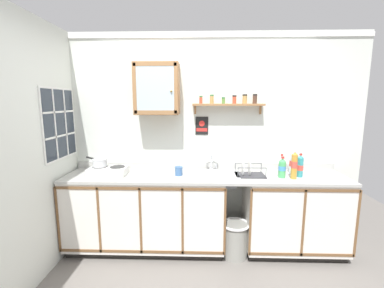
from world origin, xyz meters
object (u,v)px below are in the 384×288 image
(bottle_juice_amber_4, at_px, (294,165))
(bottle_detergent_teal_2, at_px, (300,166))
(hot_plate_stove, at_px, (108,171))
(bottle_opaque_white_3, at_px, (281,165))
(bottle_water_clear_1, at_px, (293,162))
(mug, at_px, (179,171))
(warning_sign, at_px, (202,126))
(sink, at_px, (212,176))
(bottle_soda_green_0, at_px, (282,168))
(saucepan, at_px, (99,162))
(wall_cabinet, at_px, (157,89))
(dish_rack, at_px, (249,173))
(trash_bin, at_px, (235,239))

(bottle_juice_amber_4, bearing_deg, bottle_detergent_teal_2, 38.17)
(hot_plate_stove, distance_m, bottle_opaque_white_3, 2.01)
(hot_plate_stove, xyz_separation_m, bottle_detergent_teal_2, (2.17, -0.01, 0.08))
(bottle_water_clear_1, relative_size, bottle_detergent_teal_2, 1.09)
(hot_plate_stove, relative_size, mug, 3.50)
(hot_plate_stove, distance_m, bottle_water_clear_1, 2.14)
(warning_sign, bearing_deg, bottle_juice_amber_4, -20.98)
(sink, distance_m, bottle_soda_green_0, 0.78)
(bottle_opaque_white_3, bearing_deg, hot_plate_stove, -176.52)
(hot_plate_stove, bearing_deg, bottle_soda_green_0, -1.34)
(saucepan, height_order, wall_cabinet, wall_cabinet)
(sink, height_order, saucepan, sink)
(bottle_water_clear_1, bearing_deg, bottle_soda_green_0, -137.06)
(bottle_detergent_teal_2, relative_size, bottle_opaque_white_3, 1.16)
(hot_plate_stove, relative_size, wall_cabinet, 0.72)
(saucepan, height_order, warning_sign, warning_sign)
(bottle_opaque_white_3, height_order, dish_rack, bottle_opaque_white_3)
(sink, height_order, bottle_detergent_teal_2, same)
(bottle_water_clear_1, bearing_deg, bottle_opaque_white_3, 175.87)
(bottle_detergent_teal_2, height_order, dish_rack, bottle_detergent_teal_2)
(saucepan, relative_size, bottle_juice_amber_4, 0.99)
(bottle_juice_amber_4, relative_size, mug, 2.60)
(sink, bearing_deg, warning_sign, 116.51)
(sink, distance_m, hot_plate_stove, 1.20)
(bottle_opaque_white_3, height_order, trash_bin, bottle_opaque_white_3)
(saucepan, height_order, bottle_soda_green_0, bottle_soda_green_0)
(bottle_water_clear_1, xyz_separation_m, wall_cabinet, (-1.58, 0.06, 0.84))
(bottle_water_clear_1, height_order, mug, bottle_water_clear_1)
(warning_sign, bearing_deg, dish_rack, -28.29)
(bottle_detergent_teal_2, distance_m, bottle_opaque_white_3, 0.21)
(dish_rack, bearing_deg, hot_plate_stove, -179.59)
(hot_plate_stove, distance_m, dish_rack, 1.61)
(bottle_soda_green_0, relative_size, mug, 1.95)
(mug, xyz_separation_m, warning_sign, (0.26, 0.30, 0.49))
(bottle_detergent_teal_2, relative_size, warning_sign, 1.21)
(bottle_water_clear_1, relative_size, bottle_juice_amber_4, 0.92)
(saucepan, relative_size, bottle_soda_green_0, 1.32)
(bottle_opaque_white_3, bearing_deg, bottle_detergent_teal_2, -39.62)
(bottle_soda_green_0, distance_m, trash_bin, 0.96)
(bottle_juice_amber_4, xyz_separation_m, trash_bin, (-0.62, -0.02, -0.86))
(sink, height_order, dish_rack, sink)
(bottle_soda_green_0, height_order, bottle_water_clear_1, bottle_water_clear_1)
(bottle_soda_green_0, distance_m, warning_sign, 1.04)
(hot_plate_stove, height_order, saucepan, saucepan)
(sink, relative_size, bottle_opaque_white_3, 2.60)
(saucepan, relative_size, wall_cabinet, 0.53)
(mug, bearing_deg, bottle_detergent_teal_2, -0.68)
(bottle_juice_amber_4, bearing_deg, sink, 171.01)
(bottle_water_clear_1, distance_m, bottle_juice_amber_4, 0.21)
(mug, relative_size, trash_bin, 0.30)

